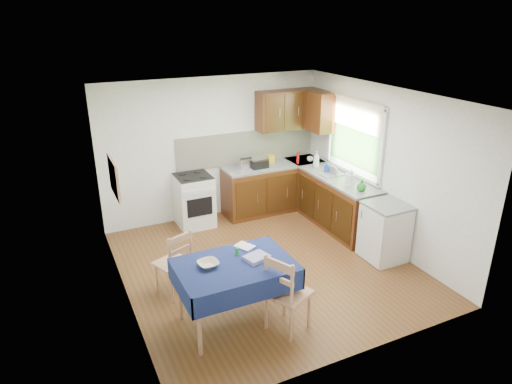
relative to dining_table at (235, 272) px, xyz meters
name	(u,v)px	position (x,y,z in m)	size (l,w,h in m)	color
floor	(266,266)	(0.92, 1.02, -0.71)	(4.20, 4.20, 0.00)	#513415
ceiling	(268,96)	(0.92, 1.02, 1.79)	(4.00, 4.20, 0.02)	white
wall_back	(214,148)	(0.92, 3.12, 0.54)	(4.00, 0.02, 2.50)	silver
wall_front	(362,256)	(0.92, -1.08, 0.54)	(4.00, 0.02, 2.50)	silver
wall_left	(119,213)	(-1.08, 1.02, 0.54)	(0.02, 4.20, 2.50)	silver
wall_right	(382,167)	(2.92, 1.02, 0.54)	(0.02, 4.20, 2.50)	silver
base_cabinets	(303,195)	(2.28, 2.27, -0.28)	(1.90, 2.30, 0.86)	#371E09
worktop_back	(274,165)	(1.97, 2.82, 0.17)	(1.90, 0.60, 0.04)	#5E5F63
worktop_right	(340,179)	(2.62, 1.67, 0.17)	(0.60, 1.70, 0.04)	#5E5F63
worktop_corner	(304,160)	(2.62, 2.82, 0.17)	(0.60, 0.60, 0.04)	#5E5F63
splashback	(247,147)	(1.57, 3.10, 0.49)	(2.70, 0.02, 0.60)	#EBE5C7
upper_cabinets	(298,110)	(2.45, 2.82, 1.14)	(1.20, 0.85, 0.70)	#371E09
stove	(194,200)	(0.42, 2.82, -0.25)	(0.60, 0.61, 0.92)	silver
window	(355,132)	(2.90, 1.72, 0.94)	(0.04, 1.48, 1.26)	#284F20
fridge	(385,232)	(2.62, 0.47, -0.27)	(0.58, 0.60, 0.89)	silver
corkboard	(114,177)	(-1.05, 1.32, 0.89)	(0.04, 0.62, 0.47)	tan
dining_table	(235,272)	(0.00, 0.00, 0.00)	(1.34, 0.91, 0.81)	#111E44
chair_far	(175,261)	(-0.47, 0.90, -0.22)	(0.54, 0.54, 0.93)	tan
chair_near	(286,291)	(0.47, -0.37, -0.18)	(0.59, 0.59, 1.01)	tan
toaster	(246,163)	(1.42, 2.82, 0.28)	(0.26, 0.16, 0.20)	silver
sandwich_press	(258,162)	(1.64, 2.78, 0.28)	(0.31, 0.26, 0.18)	black
sauce_bottle	(298,158)	(2.39, 2.66, 0.30)	(0.05, 0.05, 0.22)	#AE0F0D
yellow_packet	(271,159)	(1.94, 2.88, 0.27)	(0.12, 0.08, 0.16)	gold
dish_rack	(331,173)	(2.60, 1.88, 0.21)	(0.37, 0.28, 0.18)	#949398
kettle	(350,178)	(2.58, 1.34, 0.31)	(0.15, 0.15, 0.25)	silver
cup	(310,159)	(2.66, 2.67, 0.24)	(0.11, 0.11, 0.09)	silver
soap_bottle_a	(316,159)	(2.59, 2.35, 0.34)	(0.11, 0.11, 0.29)	silver
soap_bottle_b	(327,167)	(2.58, 2.00, 0.29)	(0.09, 0.09, 0.20)	#1D3DAC
soap_bottle_c	(362,185)	(2.58, 1.05, 0.29)	(0.15, 0.15, 0.19)	#217C21
plate_bowl	(208,264)	(-0.29, 0.08, 0.13)	(0.24, 0.24, 0.06)	beige
book	(240,249)	(0.19, 0.28, 0.11)	(0.17, 0.23, 0.02)	white
spice_jar	(237,251)	(0.11, 0.18, 0.15)	(0.05, 0.05, 0.10)	#258A38
tea_towel	(257,258)	(0.27, -0.02, 0.13)	(0.27, 0.21, 0.05)	navy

